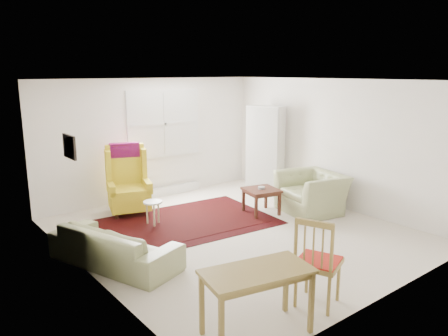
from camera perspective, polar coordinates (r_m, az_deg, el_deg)
room at (r=7.21m, az=0.56°, el=1.50°), size 5.04×5.54×2.51m
rug at (r=7.82m, az=-5.50°, el=-7.11°), size 3.35×2.34×0.03m
sofa at (r=6.28m, az=-14.12°, el=-8.86°), size 1.34×2.06×0.77m
armchair at (r=8.47m, az=11.40°, el=-2.67°), size 1.23×1.34×0.90m
wingback_chair at (r=8.34m, az=-12.38°, el=-1.52°), size 0.96×0.99×1.31m
coffee_table at (r=8.28m, az=4.88°, el=-4.32°), size 0.71×0.71×0.48m
stool at (r=7.74m, az=-9.23°, el=-5.82°), size 0.37×0.37×0.44m
cabinet at (r=9.57m, az=5.41°, el=2.37°), size 0.65×0.86×1.91m
desk at (r=4.64m, az=4.29°, el=-17.05°), size 1.20×0.78×0.70m
desk_chair at (r=5.17m, az=12.24°, el=-11.69°), size 0.61×0.61×1.08m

